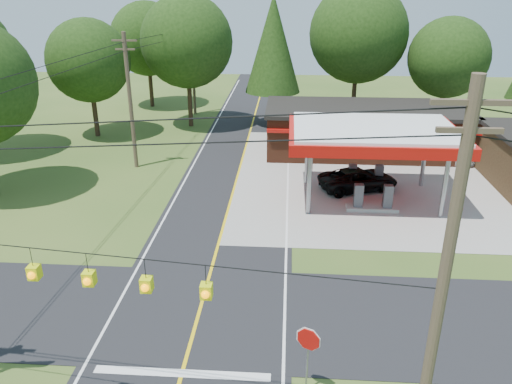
# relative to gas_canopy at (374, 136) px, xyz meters

# --- Properties ---
(ground) EXTENTS (120.00, 120.00, 0.00)m
(ground) POSITION_rel_gas_canopy_xyz_m (-9.00, -13.00, -4.27)
(ground) COLOR #324E1B
(ground) RESTS_ON ground
(main_highway) EXTENTS (8.00, 120.00, 0.02)m
(main_highway) POSITION_rel_gas_canopy_xyz_m (-9.00, -13.00, -4.26)
(main_highway) COLOR black
(main_highway) RESTS_ON ground
(cross_road) EXTENTS (70.00, 7.00, 0.02)m
(cross_road) POSITION_rel_gas_canopy_xyz_m (-9.00, -13.00, -4.25)
(cross_road) COLOR black
(cross_road) RESTS_ON ground
(lane_center_yellow) EXTENTS (0.15, 110.00, 0.00)m
(lane_center_yellow) POSITION_rel_gas_canopy_xyz_m (-9.00, -13.00, -4.24)
(lane_center_yellow) COLOR yellow
(lane_center_yellow) RESTS_ON main_highway
(gas_canopy) EXTENTS (10.60, 7.40, 4.88)m
(gas_canopy) POSITION_rel_gas_canopy_xyz_m (0.00, 0.00, 0.00)
(gas_canopy) COLOR gray
(gas_canopy) RESTS_ON ground
(convenience_store) EXTENTS (16.40, 7.55, 3.80)m
(convenience_store) POSITION_rel_gas_canopy_xyz_m (1.00, 9.98, -2.35)
(convenience_store) COLOR #5A2C19
(convenience_store) RESTS_ON ground
(utility_pole_near_right) EXTENTS (1.80, 0.30, 11.50)m
(utility_pole_near_right) POSITION_rel_gas_canopy_xyz_m (-1.50, -20.00, 1.69)
(utility_pole_near_right) COLOR #473828
(utility_pole_near_right) RESTS_ON ground
(utility_pole_far_left) EXTENTS (1.80, 0.30, 10.00)m
(utility_pole_far_left) POSITION_rel_gas_canopy_xyz_m (-17.00, 5.00, 0.93)
(utility_pole_far_left) COLOR #473828
(utility_pole_far_left) RESTS_ON ground
(utility_pole_north) EXTENTS (0.30, 0.30, 9.50)m
(utility_pole_north) POSITION_rel_gas_canopy_xyz_m (-15.50, 22.00, 0.48)
(utility_pole_north) COLOR #473828
(utility_pole_north) RESTS_ON ground
(overhead_beacons) EXTENTS (17.04, 2.04, 1.03)m
(overhead_beacons) POSITION_rel_gas_canopy_xyz_m (-10.00, -19.00, 1.95)
(overhead_beacons) COLOR black
(overhead_beacons) RESTS_ON ground
(treeline_backdrop) EXTENTS (70.27, 51.59, 13.30)m
(treeline_backdrop) POSITION_rel_gas_canopy_xyz_m (-8.18, 11.01, 3.22)
(treeline_backdrop) COLOR #332316
(treeline_backdrop) RESTS_ON ground
(suv_car) EXTENTS (6.76, 6.76, 1.49)m
(suv_car) POSITION_rel_gas_canopy_xyz_m (-0.50, 1.50, -3.52)
(suv_car) COLOR black
(suv_car) RESTS_ON ground
(sedan_car) EXTENTS (4.33, 4.33, 1.28)m
(sedan_car) POSITION_rel_gas_canopy_xyz_m (8.00, 8.00, -3.63)
(sedan_car) COLOR silver
(sedan_car) RESTS_ON ground
(octagonal_stop_sign) EXTENTS (0.85, 0.42, 2.68)m
(octagonal_stop_sign) POSITION_rel_gas_canopy_xyz_m (-4.50, -17.09, -2.26)
(octagonal_stop_sign) COLOR gray
(octagonal_stop_sign) RESTS_ON ground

